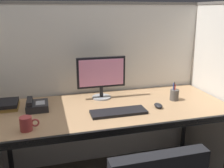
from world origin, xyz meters
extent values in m
cube|color=beige|center=(0.00, 0.74, 0.78)|extent=(2.20, 0.05, 1.55)
cube|color=#605B56|center=(0.00, 0.74, 1.56)|extent=(2.21, 0.06, 0.02)
cube|color=#997551|center=(0.00, 0.30, 0.72)|extent=(1.90, 0.80, 0.04)
cube|color=black|center=(0.00, -0.09, 0.72)|extent=(1.90, 0.02, 0.05)
cylinder|color=black|center=(-0.89, 0.64, 0.35)|extent=(0.04, 0.04, 0.70)
cylinder|color=black|center=(0.89, 0.64, 0.35)|extent=(0.04, 0.04, 0.70)
cylinder|color=gray|center=(-0.05, 0.53, 0.75)|extent=(0.17, 0.17, 0.01)
cylinder|color=black|center=(-0.05, 0.53, 0.80)|extent=(0.03, 0.03, 0.09)
cube|color=black|center=(-0.05, 0.53, 0.98)|extent=(0.43, 0.03, 0.27)
cube|color=pink|center=(-0.05, 0.52, 0.98)|extent=(0.39, 0.01, 0.23)
cube|color=black|center=(0.00, 0.16, 0.75)|extent=(0.43, 0.15, 0.02)
ellipsoid|color=black|center=(0.35, 0.19, 0.76)|extent=(0.06, 0.10, 0.03)
cylinder|color=#59595B|center=(0.35, 0.21, 0.77)|extent=(0.01, 0.01, 0.01)
cylinder|color=#993333|center=(-0.67, 0.05, 0.79)|extent=(0.08, 0.08, 0.09)
torus|color=#993333|center=(-0.61, 0.05, 0.79)|extent=(0.06, 0.01, 0.06)
cube|color=olive|center=(-0.83, 0.50, 0.75)|extent=(0.15, 0.21, 0.03)
cube|color=black|center=(-0.83, 0.49, 0.78)|extent=(0.15, 0.21, 0.03)
cube|color=black|center=(-0.60, 0.40, 0.77)|extent=(0.17, 0.19, 0.06)
cube|color=black|center=(-0.66, 0.40, 0.81)|extent=(0.04, 0.17, 0.03)
cube|color=gray|center=(-0.58, 0.39, 0.80)|extent=(0.07, 0.09, 0.00)
cylinder|color=#4C4742|center=(0.56, 0.31, 0.79)|extent=(0.08, 0.08, 0.09)
cylinder|color=red|center=(0.56, 0.32, 0.82)|extent=(0.01, 0.01, 0.13)
cylinder|color=#263FB2|center=(0.55, 0.32, 0.82)|extent=(0.01, 0.01, 0.14)
cylinder|color=black|center=(0.54, 0.30, 0.83)|extent=(0.01, 0.01, 0.16)
camera|label=1|loc=(-0.51, -1.53, 1.50)|focal=39.94mm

